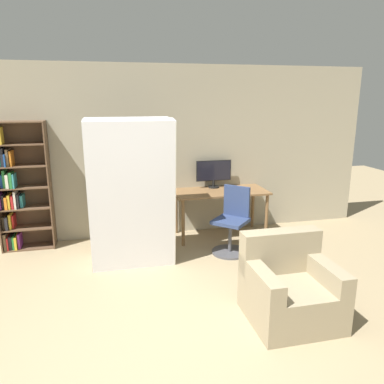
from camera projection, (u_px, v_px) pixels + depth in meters
The scene contains 9 objects.
ground_plane at pixel (162, 370), 3.11m from camera, with size 16.00×16.00×0.00m, color #9E8966.
wall_back at pixel (129, 153), 5.84m from camera, with size 8.00×0.06×2.70m.
desk at pixel (221, 196), 5.97m from camera, with size 1.47×0.69×0.76m.
monitor at pixel (214, 172), 6.10m from camera, with size 0.58×0.18×0.45m.
office_chair at pixel (232, 226), 5.39m from camera, with size 0.62×0.62×0.96m.
bookshelf at pixel (18, 189), 5.43m from camera, with size 0.73×0.34×1.88m.
mattress_near at pixel (132, 197), 4.73m from camera, with size 1.08×0.44×1.96m.
mattress_far at pixel (130, 190), 5.05m from camera, with size 1.08×0.37×1.95m.
armchair at pixel (289, 288), 3.79m from camera, with size 0.85×0.80×0.85m.
Camera 1 is at (-0.36, -2.64, 2.20)m, focal length 35.00 mm.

